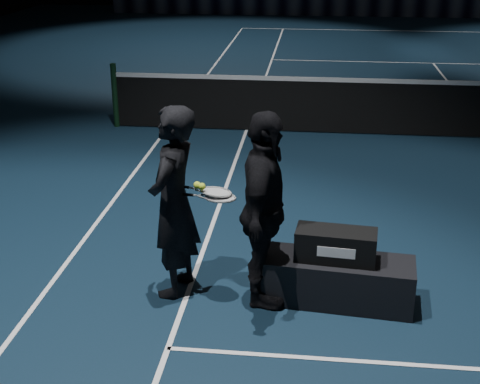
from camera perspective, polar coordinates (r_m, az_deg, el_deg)
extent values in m
cylinder|color=black|center=(11.86, -10.62, 8.10)|extent=(0.10, 0.10, 1.10)
cube|color=black|center=(26.83, 13.26, 15.30)|extent=(22.00, 0.15, 0.90)
cube|color=black|center=(6.36, 8.00, -7.44)|extent=(1.51, 0.63, 0.44)
cube|color=black|center=(6.19, 8.17, -4.49)|extent=(0.76, 0.38, 0.29)
cube|color=white|center=(6.05, 8.20, -5.16)|extent=(0.34, 0.04, 0.10)
imported|color=black|center=(6.20, -5.69, -0.90)|extent=(0.56, 0.74, 1.84)
imported|color=black|center=(5.99, 2.03, -1.64)|extent=(0.50, 1.10, 1.84)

